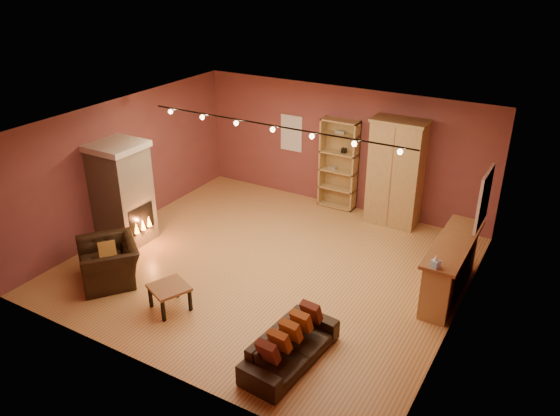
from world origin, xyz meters
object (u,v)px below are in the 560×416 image
Objects in this scene: armoire at (396,173)px; bar_counter at (450,267)px; armchair at (108,256)px; fireplace at (122,194)px; bookcase at (340,163)px; coffee_table at (169,290)px; loveseat at (291,342)px.

bar_counter is at bearing -50.16° from armoire.
fireplace is at bearing 159.92° from armchair.
bookcase reaches higher than bar_counter.
bar_counter is at bearing 12.64° from fireplace.
bar_counter reaches higher than coffee_table.
bookcase is 1.56× the size of armchair.
loveseat is (1.68, -5.28, -0.71)m from bookcase.
fireplace reaches higher than bookcase.
armoire is at bearing 129.84° from bar_counter.
fireplace is at bearing -129.25° from bookcase.
armoire is (1.39, -0.19, 0.11)m from bookcase.
coffee_table is at bearing -144.16° from bar_counter.
armoire is 1.33× the size of loveseat.
fireplace is 1.61m from armchair.
fireplace is 5.69m from armoire.
bookcase is at bearing 82.22° from coffee_table.
fireplace is 5.02m from loveseat.
armoire is at bearing -7.66° from bookcase.
bookcase is at bearing 172.34° from armoire.
loveseat is (4.73, -1.54, -0.70)m from fireplace.
armoire is 2.88m from bar_counter.
armoire is at bearing 67.09° from coffee_table.
armoire is 1.74× the size of armchair.
armchair is (-3.63, -4.82, -0.68)m from armoire.
loveseat is 2.30× the size of coffee_table.
armoire is at bearing 90.09° from armchair.
coffee_table is at bearing -112.91° from armoire.
bar_counter is at bearing 63.26° from armchair.
armoire reaches higher than bookcase.
bar_counter is 6.04m from armchair.
loveseat is (0.28, -5.09, -0.82)m from armoire.
armoire reaches higher than loveseat.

